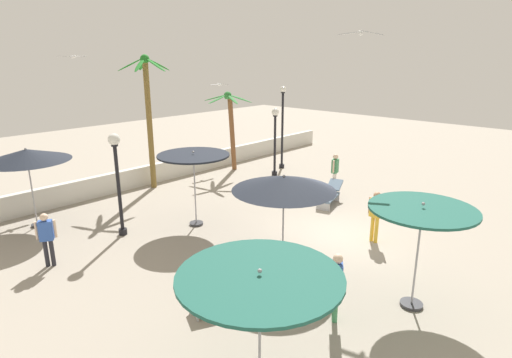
{
  "coord_description": "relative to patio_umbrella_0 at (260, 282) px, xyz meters",
  "views": [
    {
      "loc": [
        -11.08,
        -6.77,
        5.85
      ],
      "look_at": [
        0.0,
        3.47,
        1.4
      ],
      "focal_mm": 29.39,
      "sensor_mm": 36.0,
      "label": 1
    }
  ],
  "objects": [
    {
      "name": "guest_1",
      "position": [
        7.23,
        1.53,
        -1.16
      ],
      "size": [
        0.29,
        0.56,
        1.72
      ],
      "color": "gold",
      "rests_on": "ground_plane"
    },
    {
      "name": "patio_umbrella_4",
      "position": [
        4.22,
        6.91,
        0.22
      ],
      "size": [
        2.49,
        2.49,
        2.72
      ],
      "color": "#333338",
      "rests_on": "ground_plane"
    },
    {
      "name": "guest_0",
      "position": [
        -0.63,
        7.6,
        -1.23
      ],
      "size": [
        0.49,
        0.39,
        1.62
      ],
      "color": "#26262D",
      "rests_on": "ground_plane"
    },
    {
      "name": "palm_tree_1",
      "position": [
        10.28,
        11.36,
        0.51
      ],
      "size": [
        2.64,
        2.51,
        4.13
      ],
      "color": "brown",
      "rests_on": "ground_plane"
    },
    {
      "name": "patio_umbrella_3",
      "position": [
        4.1,
        2.82,
        0.22
      ],
      "size": [
        2.94,
        2.94,
        2.69
      ],
      "color": "#333338",
      "rests_on": "ground_plane"
    },
    {
      "name": "lounge_chair_0",
      "position": [
        1.46,
        2.27,
        -1.8
      ],
      "size": [
        1.91,
        1.31,
        0.82
      ],
      "color": "#B7B7BC",
      "rests_on": "ground_plane"
    },
    {
      "name": "ground_plane",
      "position": [
        6.46,
        2.58,
        -2.2
      ],
      "size": [
        56.0,
        56.0,
        0.0
      ],
      "primitive_type": "plane",
      "color": "#9E9384"
    },
    {
      "name": "lounge_chair_1",
      "position": [
        9.38,
        4.62,
        -1.8
      ],
      "size": [
        1.93,
        1.03,
        0.82
      ],
      "color": "#B7B7BC",
      "rests_on": "ground_plane"
    },
    {
      "name": "seagull_0",
      "position": [
        3.69,
        14.1,
        3.6
      ],
      "size": [
        1.35,
        0.38,
        0.14
      ],
      "color": "white"
    },
    {
      "name": "lamp_post_2",
      "position": [
        12.48,
        9.72,
        0.26
      ],
      "size": [
        0.32,
        0.32,
        4.35
      ],
      "color": "black",
      "rests_on": "ground_plane"
    },
    {
      "name": "seagull_2",
      "position": [
        6.78,
        2.24,
        4.27
      ],
      "size": [
        0.56,
        1.29,
        0.16
      ],
      "color": "white"
    },
    {
      "name": "seagull_1",
      "position": [
        11.09,
        13.04,
        2.14
      ],
      "size": [
        1.22,
        0.38,
        0.14
      ],
      "color": "white"
    },
    {
      "name": "palm_tree_0",
      "position": [
        5.75,
        11.84,
        1.42
      ],
      "size": [
        2.21,
        2.33,
        5.91
      ],
      "color": "brown",
      "rests_on": "ground_plane"
    },
    {
      "name": "guest_2",
      "position": [
        2.74,
        0.16,
        -1.19
      ],
      "size": [
        0.48,
        0.4,
        1.67
      ],
      "color": "#3F8C59",
      "rests_on": "ground_plane"
    },
    {
      "name": "lamp_post_0",
      "position": [
        11.11,
        9.07,
        -0.1
      ],
      "size": [
        0.37,
        0.37,
        3.38
      ],
      "color": "black",
      "rests_on": "ground_plane"
    },
    {
      "name": "guest_3",
      "position": [
        10.9,
        5.39,
        -1.16
      ],
      "size": [
        0.54,
        0.33,
        1.71
      ],
      "color": "silver",
      "rests_on": "ground_plane"
    },
    {
      "name": "patio_umbrella_0",
      "position": [
        0.0,
        0.0,
        0.0
      ],
      "size": [
        2.85,
        2.85,
        2.46
      ],
      "color": "#333338",
      "rests_on": "ground_plane"
    },
    {
      "name": "patio_umbrella_2",
      "position": [
        4.5,
        -0.92,
        0.13
      ],
      "size": [
        2.42,
        2.42,
        2.68
      ],
      "color": "#333338",
      "rests_on": "ground_plane"
    },
    {
      "name": "boundary_wall",
      "position": [
        6.46,
        12.49,
        -1.76
      ],
      "size": [
        25.2,
        0.3,
        0.9
      ],
      "primitive_type": "cube",
      "color": "silver",
      "rests_on": "ground_plane"
    },
    {
      "name": "lamp_post_1",
      "position": [
        1.97,
        8.08,
        0.02
      ],
      "size": [
        0.39,
        0.39,
        3.48
      ],
      "color": "black",
      "rests_on": "ground_plane"
    },
    {
      "name": "patio_umbrella_1",
      "position": [
        0.27,
        10.97,
        0.39
      ],
      "size": [
        2.86,
        2.86,
        2.86
      ],
      "color": "#333338",
      "rests_on": "ground_plane"
    }
  ]
}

